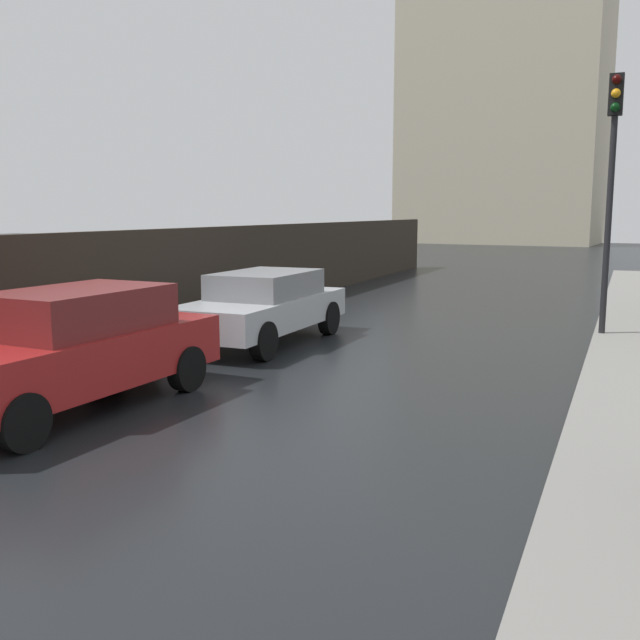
# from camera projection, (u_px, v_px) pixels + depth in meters

# --- Properties ---
(car_silver_near_kerb) EXTENTS (1.76, 4.34, 1.36)m
(car_silver_near_kerb) POSITION_uv_depth(u_px,v_px,m) (264.00, 305.00, 13.56)
(car_silver_near_kerb) COLOR #B2B5BA
(car_silver_near_kerb) RESTS_ON ground
(car_red_mid_road) EXTENTS (1.86, 4.40, 1.53)m
(car_red_mid_road) POSITION_uv_depth(u_px,v_px,m) (72.00, 348.00, 9.01)
(car_red_mid_road) COLOR maroon
(car_red_mid_road) RESTS_ON ground
(traffic_light) EXTENTS (0.26, 0.39, 4.90)m
(traffic_light) POSITION_uv_depth(u_px,v_px,m) (612.00, 158.00, 13.44)
(traffic_light) COLOR black
(traffic_light) RESTS_ON sidewalk_strip
(distant_tower) EXTENTS (15.49, 10.92, 20.58)m
(distant_tower) POSITION_uv_depth(u_px,v_px,m) (505.00, 111.00, 55.83)
(distant_tower) COLOR #B2A88E
(distant_tower) RESTS_ON ground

